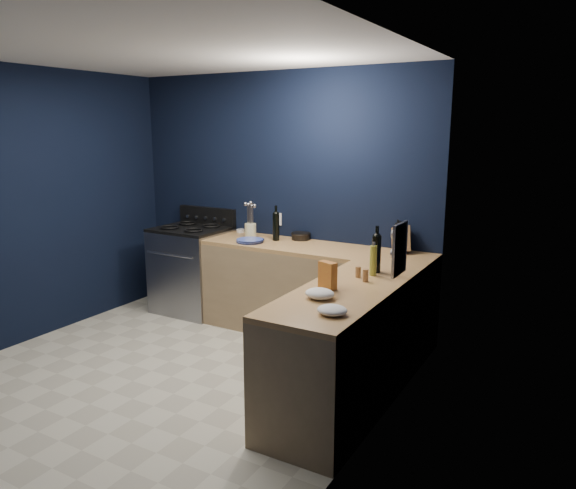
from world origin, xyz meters
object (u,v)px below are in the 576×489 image
Objects in this scene: gas_range at (192,271)px; crouton_bag at (328,275)px; knife_block at (401,239)px; plate_stack at (250,241)px; utensil_crock at (250,231)px.

crouton_bag reaches higher than gas_range.
gas_range is at bearing 155.21° from knife_block.
plate_stack is at bearing 161.92° from crouton_bag.
gas_range is 0.99m from plate_stack.
gas_range is 6.17× the size of utensil_crock.
knife_block is at bearing 13.37° from plate_stack.
knife_block is 1.41m from crouton_bag.
plate_stack is at bearing -8.05° from gas_range.
gas_range is 3.89× the size of knife_block.
utensil_crock is at bearing 159.47° from crouton_bag.
crouton_bag reaches higher than utensil_crock.
plate_stack is at bearing 163.09° from knife_block.
crouton_bag is (1.38, -1.06, 0.08)m from plate_stack.
knife_block is (1.58, 0.14, 0.04)m from utensil_crock.
utensil_crock is (0.74, 0.08, 0.51)m from gas_range.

